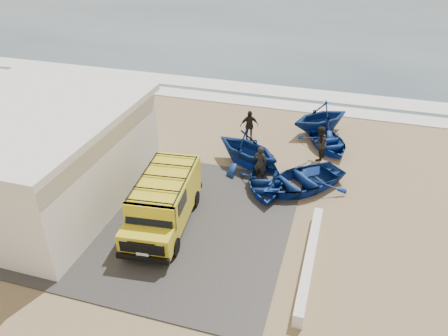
# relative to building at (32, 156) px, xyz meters

# --- Properties ---
(ground) EXTENTS (160.00, 160.00, 0.00)m
(ground) POSITION_rel_building_xyz_m (7.50, 2.00, -2.16)
(ground) COLOR #8F7853
(slab) EXTENTS (12.00, 10.00, 0.05)m
(slab) POSITION_rel_building_xyz_m (5.50, -0.00, -2.14)
(slab) COLOR #393734
(slab) RESTS_ON ground
(surf_line) EXTENTS (180.00, 1.60, 0.06)m
(surf_line) POSITION_rel_building_xyz_m (7.50, 14.00, -2.13)
(surf_line) COLOR white
(surf_line) RESTS_ON ground
(surf_wash) EXTENTS (180.00, 2.20, 0.04)m
(surf_wash) POSITION_rel_building_xyz_m (7.50, 16.50, -2.14)
(surf_wash) COLOR white
(surf_wash) RESTS_ON ground
(building) EXTENTS (8.40, 9.40, 4.30)m
(building) POSITION_rel_building_xyz_m (0.00, 0.00, 0.00)
(building) COLOR white
(building) RESTS_ON ground
(parapet) EXTENTS (0.35, 6.00, 0.55)m
(parapet) POSITION_rel_building_xyz_m (12.50, -1.00, -1.89)
(parapet) COLOR silver
(parapet) RESTS_ON ground
(van) EXTENTS (2.56, 5.37, 2.22)m
(van) POSITION_rel_building_xyz_m (6.33, -0.20, -0.97)
(van) COLOR yellow
(van) RESTS_ON ground
(boat_near_left) EXTENTS (3.25, 3.97, 0.72)m
(boat_near_left) POSITION_rel_building_xyz_m (9.84, 3.54, -1.80)
(boat_near_left) COLOR navy
(boat_near_left) RESTS_ON ground
(boat_near_right) EXTENTS (5.33, 5.36, 0.91)m
(boat_near_right) POSITION_rel_building_xyz_m (11.46, 4.15, -1.71)
(boat_near_right) COLOR navy
(boat_near_right) RESTS_ON ground
(boat_mid_left) EXTENTS (4.82, 4.60, 1.98)m
(boat_mid_left) POSITION_rel_building_xyz_m (8.45, 5.54, -1.17)
(boat_mid_left) COLOR navy
(boat_mid_left) RESTS_ON ground
(boat_mid_right) EXTENTS (4.03, 4.42, 0.75)m
(boat_mid_right) POSITION_rel_building_xyz_m (12.26, 8.67, -1.79)
(boat_mid_right) COLOR navy
(boat_mid_right) RESTS_ON ground
(boat_far_left) EXTENTS (4.92, 4.91, 1.97)m
(boat_far_left) POSITION_rel_building_xyz_m (11.63, 10.53, -1.18)
(boat_far_left) COLOR navy
(boat_far_left) RESTS_ON ground
(fisherman_front) EXTENTS (0.70, 0.50, 1.80)m
(fisherman_front) POSITION_rel_building_xyz_m (9.38, 4.41, -1.26)
(fisherman_front) COLOR black
(fisherman_front) RESTS_ON ground
(fisherman_middle) EXTENTS (0.91, 1.06, 1.88)m
(fisherman_middle) POSITION_rel_building_xyz_m (11.92, 7.26, -1.22)
(fisherman_middle) COLOR black
(fisherman_middle) RESTS_ON ground
(fisherman_back) EXTENTS (1.15, 0.89, 1.81)m
(fisherman_back) POSITION_rel_building_xyz_m (7.84, 8.36, -1.26)
(fisherman_back) COLOR black
(fisherman_back) RESTS_ON ground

